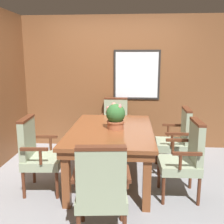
# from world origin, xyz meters

# --- Properties ---
(ground_plane) EXTENTS (14.00, 14.00, 0.00)m
(ground_plane) POSITION_xyz_m (0.00, 0.00, 0.00)
(ground_plane) COLOR gray
(wall_back) EXTENTS (7.20, 0.08, 2.45)m
(wall_back) POSITION_xyz_m (0.00, 1.61, 1.23)
(wall_back) COLOR brown
(wall_back) RESTS_ON ground_plane
(dining_table) EXTENTS (1.12, 1.71, 0.74)m
(dining_table) POSITION_xyz_m (0.03, 0.11, 0.65)
(dining_table) COLOR brown
(dining_table) RESTS_ON ground_plane
(chair_head_near) EXTENTS (0.55, 0.51, 0.97)m
(chair_head_near) POSITION_xyz_m (0.04, -1.15, 0.52)
(chair_head_near) COLOR #562B19
(chair_head_near) RESTS_ON ground_plane
(chair_left_near) EXTENTS (0.50, 0.54, 0.97)m
(chair_left_near) POSITION_xyz_m (-0.87, -0.27, 0.52)
(chair_left_near) COLOR #562B19
(chair_left_near) RESTS_ON ground_plane
(chair_head_far) EXTENTS (0.53, 0.48, 0.97)m
(chair_head_far) POSITION_xyz_m (0.01, 1.34, 0.52)
(chair_head_far) COLOR #562B19
(chair_head_far) RESTS_ON ground_plane
(chair_right_near) EXTENTS (0.48, 0.53, 0.97)m
(chair_right_near) POSITION_xyz_m (0.97, -0.29, 0.52)
(chair_right_near) COLOR #562B19
(chair_right_near) RESTS_ON ground_plane
(chair_right_far) EXTENTS (0.48, 0.53, 0.97)m
(chair_right_far) POSITION_xyz_m (1.00, 0.49, 0.52)
(chair_right_far) COLOR #562B19
(chair_right_far) RESTS_ON ground_plane
(potted_plant) EXTENTS (0.27, 0.26, 0.36)m
(potted_plant) POSITION_xyz_m (0.09, 0.12, 0.92)
(potted_plant) COLOR #9E5638
(potted_plant) RESTS_ON dining_table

